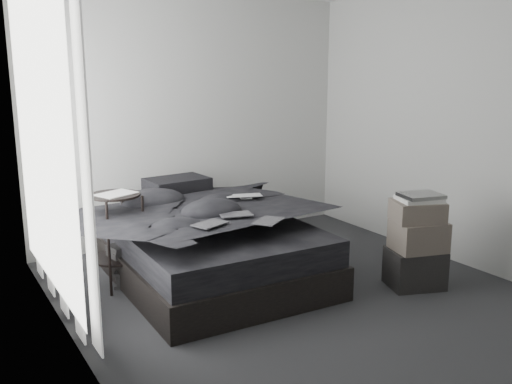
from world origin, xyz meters
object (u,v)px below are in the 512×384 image
bed (210,263)px  box_lower (415,268)px  laptop (245,190)px  side_stand (117,241)px

bed → box_lower: size_ratio=4.66×
laptop → bed: bearing=-154.5°
bed → box_lower: 1.79m
laptop → box_lower: (1.04, -1.13, -0.60)m
side_stand → bed: bearing=-18.3°
bed → laptop: 0.73m
bed → laptop: size_ratio=6.24×
side_stand → box_lower: size_ratio=1.80×
laptop → side_stand: side_stand is taller
side_stand → box_lower: bearing=-31.5°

